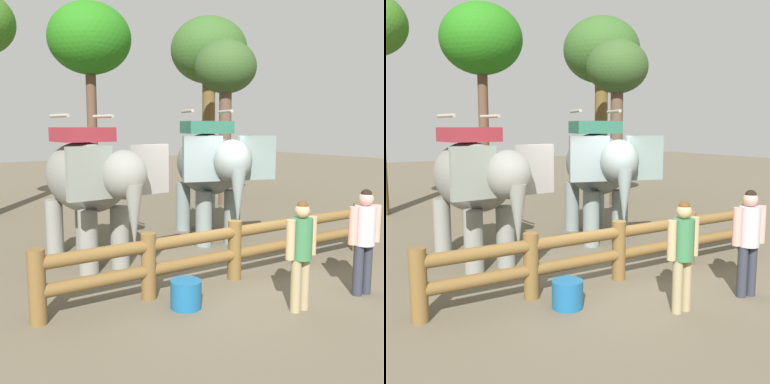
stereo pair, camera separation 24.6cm
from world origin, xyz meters
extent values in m
plane|color=brown|center=(0.00, 0.00, 0.00)|extent=(60.00, 60.00, 0.00)
cylinder|color=brown|center=(-3.41, -0.21, 0.53)|extent=(0.24, 0.24, 1.05)
cylinder|color=brown|center=(-1.71, -0.22, 0.53)|extent=(0.24, 0.24, 1.05)
cylinder|color=brown|center=(0.00, -0.23, 0.53)|extent=(0.24, 0.24, 1.05)
cylinder|color=brown|center=(1.71, -0.25, 0.53)|extent=(0.24, 0.24, 1.05)
cylinder|color=brown|center=(3.41, -0.26, 0.53)|extent=(0.24, 0.24, 1.05)
cylinder|color=brown|center=(0.00, -0.23, 0.45)|extent=(6.83, 0.26, 0.20)
cylinder|color=brown|center=(0.00, -0.23, 0.85)|extent=(6.83, 0.26, 0.20)
cylinder|color=gray|center=(-1.39, 1.52, 0.59)|extent=(0.36, 0.36, 1.18)
cylinder|color=gray|center=(-2.04, 1.47, 0.59)|extent=(0.36, 0.36, 1.18)
cylinder|color=gray|center=(-1.51, 3.12, 0.59)|extent=(0.36, 0.36, 1.18)
cylinder|color=gray|center=(-2.16, 3.07, 0.59)|extent=(0.36, 0.36, 1.18)
ellipsoid|color=gray|center=(-1.77, 2.30, 1.70)|extent=(1.39, 2.75, 1.38)
ellipsoid|color=gray|center=(-1.65, 0.72, 1.87)|extent=(0.82, 0.94, 0.84)
cube|color=gray|center=(-1.09, 0.88, 1.92)|extent=(0.80, 0.18, 0.89)
cube|color=gray|center=(-2.23, 0.79, 1.92)|extent=(0.80, 0.18, 0.89)
cone|color=gray|center=(-1.63, 0.41, 1.20)|extent=(0.32, 0.32, 1.09)
cube|color=maroon|center=(-1.77, 2.30, 2.53)|extent=(1.07, 0.96, 0.28)
cylinder|color=#A59E8C|center=(-1.32, 2.33, 2.89)|extent=(0.13, 0.80, 0.07)
cylinder|color=#A59E8C|center=(-2.23, 2.26, 2.89)|extent=(0.13, 0.80, 0.07)
cylinder|color=slate|center=(1.52, 1.74, 0.62)|extent=(0.37, 0.37, 1.25)
cylinder|color=slate|center=(0.86, 1.93, 0.62)|extent=(0.37, 0.37, 1.25)
cylinder|color=slate|center=(2.00, 3.35, 0.62)|extent=(0.37, 0.37, 1.25)
cylinder|color=slate|center=(1.34, 3.55, 0.62)|extent=(0.37, 0.37, 1.25)
ellipsoid|color=slate|center=(1.43, 2.64, 1.79)|extent=(2.00, 3.05, 1.46)
ellipsoid|color=slate|center=(0.96, 1.05, 1.97)|extent=(1.03, 1.12, 0.89)
cube|color=slate|center=(1.57, 0.99, 2.03)|extent=(0.83, 0.36, 0.94)
cube|color=slate|center=(0.41, 1.34, 2.03)|extent=(0.83, 0.36, 0.94)
cone|color=slate|center=(0.86, 0.74, 1.26)|extent=(0.33, 0.33, 1.14)
cube|color=#28634C|center=(1.43, 2.64, 2.67)|extent=(1.28, 1.20, 0.29)
cylinder|color=#A59E8C|center=(1.89, 2.51, 3.04)|extent=(0.31, 0.83, 0.07)
cylinder|color=#A59E8C|center=(0.98, 2.78, 3.04)|extent=(0.31, 0.83, 0.07)
cylinder|color=#2C303A|center=(1.32, -1.98, 0.41)|extent=(0.16, 0.16, 0.82)
cylinder|color=#2C303A|center=(1.14, -1.94, 0.41)|extent=(0.16, 0.16, 0.82)
cylinder|color=#B7B1B9|center=(1.23, -1.96, 1.14)|extent=(0.39, 0.39, 0.63)
cylinder|color=#D79585|center=(1.46, -2.00, 1.15)|extent=(0.13, 0.13, 0.60)
cylinder|color=#D79585|center=(1.00, -1.92, 1.15)|extent=(0.13, 0.13, 0.60)
sphere|color=#D79585|center=(1.23, -1.96, 1.56)|extent=(0.23, 0.23, 0.23)
sphere|color=black|center=(1.23, -1.96, 1.63)|extent=(0.18, 0.18, 0.18)
cylinder|color=#978761|center=(0.00, -1.86, 0.39)|extent=(0.15, 0.15, 0.78)
cylinder|color=#978761|center=(-0.18, -1.86, 0.39)|extent=(0.15, 0.15, 0.78)
cylinder|color=#347143|center=(-0.09, -1.86, 1.08)|extent=(0.32, 0.32, 0.60)
cylinder|color=tan|center=(0.13, -1.86, 1.10)|extent=(0.13, 0.13, 0.57)
cylinder|color=tan|center=(-0.32, -1.87, 1.10)|extent=(0.13, 0.13, 0.57)
sphere|color=tan|center=(-0.09, -1.86, 1.49)|extent=(0.22, 0.22, 0.22)
sphere|color=#593819|center=(-0.09, -1.86, 1.55)|extent=(0.17, 0.17, 0.17)
cylinder|color=brown|center=(4.61, 6.02, 2.04)|extent=(0.42, 0.42, 4.08)
ellipsoid|color=#325124|center=(4.61, 6.02, 4.65)|extent=(2.06, 2.06, 1.75)
cylinder|color=brown|center=(0.56, 7.68, 2.34)|extent=(0.32, 0.32, 4.68)
ellipsoid|color=#236D15|center=(0.56, 7.68, 5.39)|extent=(2.58, 2.58, 2.19)
cylinder|color=brown|center=(5.77, 8.57, 2.40)|extent=(0.51, 0.51, 4.79)
ellipsoid|color=#325923|center=(5.77, 8.57, 5.61)|extent=(2.98, 2.98, 2.53)
cylinder|color=#19598C|center=(-1.42, -0.85, 0.21)|extent=(0.47, 0.47, 0.42)
camera|label=1|loc=(-4.97, -6.33, 2.69)|focal=42.83mm
camera|label=2|loc=(-4.77, -6.47, 2.69)|focal=42.83mm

